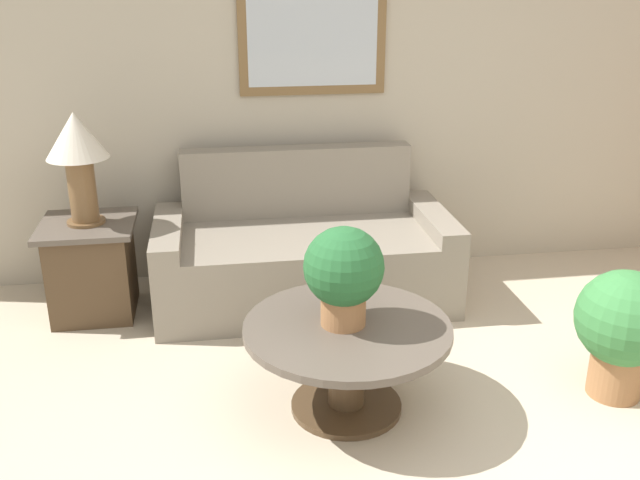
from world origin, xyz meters
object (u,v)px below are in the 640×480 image
object	(u,v)px
side_table	(92,268)
table_lamp	(77,149)
couch_main	(303,255)
potted_plant_on_table	(344,272)
coffee_table	(347,348)
potted_plant_floor	(624,325)

from	to	relation	value
side_table	table_lamp	bearing A→B (deg)	0.00
couch_main	side_table	size ratio (longest dim) A/B	3.12
couch_main	potted_plant_on_table	size ratio (longest dim) A/B	3.87
side_table	table_lamp	distance (m)	0.77
couch_main	table_lamp	xyz separation A→B (m)	(-1.36, -0.02, 0.78)
coffee_table	potted_plant_floor	size ratio (longest dim) A/B	1.48
side_table	coffee_table	bearing A→B (deg)	-42.89
couch_main	potted_plant_floor	size ratio (longest dim) A/B	2.77
coffee_table	couch_main	bearing A→B (deg)	91.93
side_table	potted_plant_floor	size ratio (longest dim) A/B	0.89
side_table	potted_plant_on_table	size ratio (longest dim) A/B	1.24
couch_main	side_table	distance (m)	1.36
potted_plant_on_table	table_lamp	bearing A→B (deg)	137.02
potted_plant_on_table	side_table	bearing A→B (deg)	137.02
couch_main	coffee_table	xyz separation A→B (m)	(0.04, -1.32, 0.04)
couch_main	potted_plant_floor	xyz separation A→B (m)	(1.46, -1.41, 0.09)
side_table	table_lamp	xyz separation A→B (m)	(0.00, 0.00, 0.77)
couch_main	side_table	bearing A→B (deg)	-179.36
couch_main	table_lamp	size ratio (longest dim) A/B	2.79
side_table	potted_plant_on_table	bearing A→B (deg)	-42.98
coffee_table	side_table	bearing A→B (deg)	137.11
potted_plant_on_table	couch_main	bearing A→B (deg)	91.09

